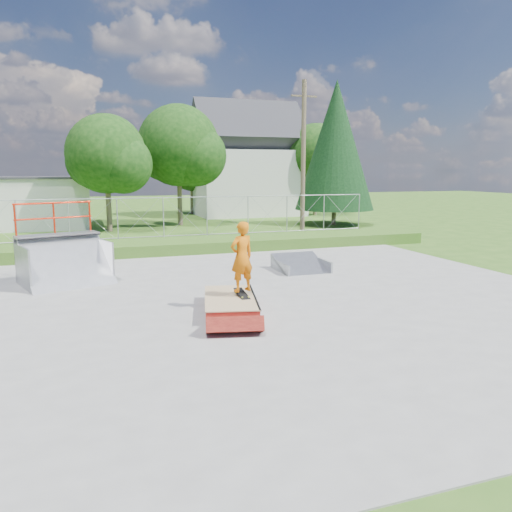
{
  "coord_description": "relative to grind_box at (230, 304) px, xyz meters",
  "views": [
    {
      "loc": [
        -3.36,
        -11.98,
        3.46
      ],
      "look_at": [
        1.15,
        1.07,
        1.1
      ],
      "focal_mm": 35.0,
      "sensor_mm": 36.0,
      "label": 1
    }
  ],
  "objects": [
    {
      "name": "ground",
      "position": [
        0.05,
        0.43,
        -0.19
      ],
      "size": [
        120.0,
        120.0,
        0.0
      ],
      "primitive_type": "plane",
      "color": "#2F5719",
      "rests_on": "ground"
    },
    {
      "name": "concrete_pad",
      "position": [
        0.05,
        0.43,
        -0.17
      ],
      "size": [
        20.0,
        16.0,
        0.04
      ],
      "primitive_type": "cube",
      "color": "gray",
      "rests_on": "ground"
    },
    {
      "name": "grass_berm",
      "position": [
        0.05,
        9.93,
        0.06
      ],
      "size": [
        24.0,
        3.0,
        0.5
      ],
      "primitive_type": "cube",
      "color": "#2F5719",
      "rests_on": "ground"
    },
    {
      "name": "grind_box",
      "position": [
        0.0,
        0.0,
        0.0
      ],
      "size": [
        1.79,
        2.78,
        0.38
      ],
      "rotation": [
        0.0,
        0.0,
        -0.23
      ],
      "color": "maroon",
      "rests_on": "concrete_pad"
    },
    {
      "name": "quarter_pipe",
      "position": [
        -3.91,
        4.56,
        1.05
      ],
      "size": [
        3.01,
        2.77,
        2.48
      ],
      "primitive_type": null,
      "rotation": [
        0.0,
        0.0,
        0.32
      ],
      "color": "#93959A",
      "rests_on": "concrete_pad"
    },
    {
      "name": "flat_bank_ramp",
      "position": [
        3.75,
        4.08,
        0.06
      ],
      "size": [
        1.66,
        1.77,
        0.5
      ],
      "primitive_type": null,
      "rotation": [
        0.0,
        0.0,
        -0.01
      ],
      "color": "#93959A",
      "rests_on": "concrete_pad"
    },
    {
      "name": "skateboard",
      "position": [
        0.31,
        0.01,
        0.23
      ],
      "size": [
        0.23,
        0.8,
        0.13
      ],
      "primitive_type": "cube",
      "rotation": [
        0.14,
        0.0,
        -0.02
      ],
      "color": "black",
      "rests_on": "grind_box"
    },
    {
      "name": "skater",
      "position": [
        0.31,
        0.01,
        1.11
      ],
      "size": [
        0.73,
        0.59,
        1.75
      ],
      "primitive_type": "imported",
      "rotation": [
        0.0,
        0.0,
        3.44
      ],
      "color": "orange",
      "rests_on": "grind_box"
    },
    {
      "name": "chain_link_fence",
      "position": [
        0.05,
        10.93,
        1.21
      ],
      "size": [
        20.0,
        0.06,
        1.8
      ],
      "primitive_type": null,
      "color": "#A0A3A8",
      "rests_on": "grass_berm"
    },
    {
      "name": "utility_building_flat",
      "position": [
        -7.95,
        22.43,
        1.31
      ],
      "size": [
        10.0,
        6.0,
        3.0
      ],
      "primitive_type": "cube",
      "color": "silver",
      "rests_on": "ground"
    },
    {
      "name": "gable_house",
      "position": [
        9.05,
        26.43,
        3.64
      ],
      "size": [
        8.4,
        6.08,
        8.94
      ],
      "color": "silver",
      "rests_on": "ground"
    },
    {
      "name": "utility_pole",
      "position": [
        7.55,
        12.43,
        3.81
      ],
      "size": [
        0.24,
        0.24,
        8.0
      ],
      "primitive_type": "cylinder",
      "color": "brown",
      "rests_on": "ground"
    },
    {
      "name": "tree_left_near",
      "position": [
        -1.7,
        18.27,
        4.05
      ],
      "size": [
        4.76,
        4.48,
        6.65
      ],
      "color": "brown",
      "rests_on": "ground"
    },
    {
      "name": "tree_center",
      "position": [
        2.83,
        20.24,
        4.65
      ],
      "size": [
        5.44,
        5.12,
        7.6
      ],
      "color": "brown",
      "rests_on": "ground"
    },
    {
      "name": "tree_right_far",
      "position": [
        14.32,
        24.26,
        4.35
      ],
      "size": [
        5.1,
        4.8,
        7.12
      ],
      "color": "brown",
      "rests_on": "ground"
    },
    {
      "name": "tree_back_mid",
      "position": [
        5.26,
        28.29,
        3.44
      ],
      "size": [
        4.08,
        3.84,
        5.7
      ],
      "color": "brown",
      "rests_on": "ground"
    },
    {
      "name": "conifer_tree",
      "position": [
        12.05,
        17.43,
        4.86
      ],
      "size": [
        5.04,
        5.04,
        9.1
      ],
      "color": "brown",
      "rests_on": "ground"
    }
  ]
}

